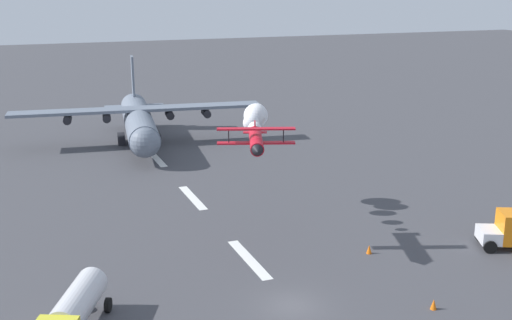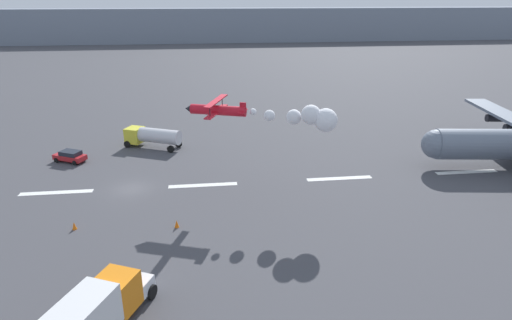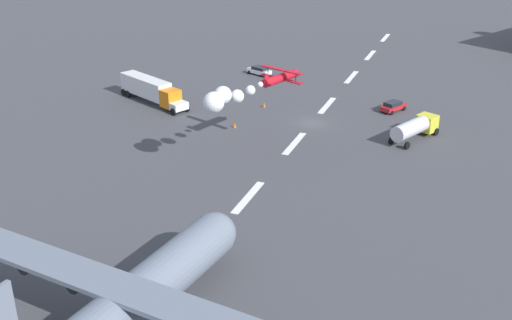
{
  "view_description": "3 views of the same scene",
  "coord_description": "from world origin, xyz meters",
  "px_view_note": "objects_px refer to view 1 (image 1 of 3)",
  "views": [
    {
      "loc": [
        -35.43,
        16.68,
        21.28
      ],
      "look_at": [
        10.22,
        -1.39,
        7.67
      ],
      "focal_mm": 44.09,
      "sensor_mm": 36.0,
      "label": 1
    },
    {
      "loc": [
        8.65,
        -47.18,
        20.99
      ],
      "look_at": [
        14.49,
        0.12,
        2.82
      ],
      "focal_mm": 30.71,
      "sensor_mm": 36.0,
      "label": 2
    },
    {
      "loc": [
        80.81,
        22.48,
        31.31
      ],
      "look_at": [
        22.32,
        0.0,
        3.46
      ],
      "focal_mm": 43.79,
      "sensor_mm": 36.0,
      "label": 3
    }
  ],
  "objects_px": {
    "cargo_transport_plane": "(139,122)",
    "stunt_biplane_red": "(255,122)",
    "fuel_tanker_truck": "(72,314)",
    "traffic_cone_near": "(434,304)",
    "traffic_cone_far": "(369,249)"
  },
  "relations": [
    {
      "from": "cargo_transport_plane",
      "to": "stunt_biplane_red",
      "type": "height_order",
      "value": "cargo_transport_plane"
    },
    {
      "from": "cargo_transport_plane",
      "to": "fuel_tanker_truck",
      "type": "height_order",
      "value": "cargo_transport_plane"
    },
    {
      "from": "traffic_cone_near",
      "to": "traffic_cone_far",
      "type": "xyz_separation_m",
      "value": [
        9.64,
        -0.82,
        0.0
      ]
    },
    {
      "from": "stunt_biplane_red",
      "to": "traffic_cone_far",
      "type": "height_order",
      "value": "stunt_biplane_red"
    },
    {
      "from": "traffic_cone_far",
      "to": "cargo_transport_plane",
      "type": "bearing_deg",
      "value": 13.26
    },
    {
      "from": "stunt_biplane_red",
      "to": "fuel_tanker_truck",
      "type": "distance_m",
      "value": 25.81
    },
    {
      "from": "fuel_tanker_truck",
      "to": "traffic_cone_near",
      "type": "bearing_deg",
      "value": -102.49
    },
    {
      "from": "cargo_transport_plane",
      "to": "stunt_biplane_red",
      "type": "distance_m",
      "value": 32.36
    },
    {
      "from": "fuel_tanker_truck",
      "to": "traffic_cone_near",
      "type": "xyz_separation_m",
      "value": [
        -5.15,
        -23.26,
        -1.36
      ]
    },
    {
      "from": "stunt_biplane_red",
      "to": "traffic_cone_far",
      "type": "bearing_deg",
      "value": -155.1
    },
    {
      "from": "traffic_cone_far",
      "to": "traffic_cone_near",
      "type": "bearing_deg",
      "value": 175.16
    },
    {
      "from": "stunt_biplane_red",
      "to": "traffic_cone_near",
      "type": "height_order",
      "value": "stunt_biplane_red"
    },
    {
      "from": "traffic_cone_near",
      "to": "fuel_tanker_truck",
      "type": "bearing_deg",
      "value": 77.51
    },
    {
      "from": "cargo_transport_plane",
      "to": "traffic_cone_far",
      "type": "relative_size",
      "value": 45.79
    },
    {
      "from": "cargo_transport_plane",
      "to": "fuel_tanker_truck",
      "type": "bearing_deg",
      "value": 163.76
    }
  ]
}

